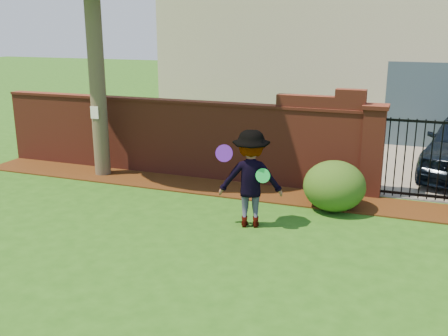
% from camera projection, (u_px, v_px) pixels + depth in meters
% --- Properties ---
extents(ground, '(80.00, 80.00, 0.01)m').
position_uv_depth(ground, '(181.00, 257.00, 7.79)').
color(ground, '#225214').
rests_on(ground, ground).
extents(mulch_bed, '(11.10, 1.08, 0.03)m').
position_uv_depth(mulch_bed, '(207.00, 187.00, 11.11)').
color(mulch_bed, '#351B09').
rests_on(mulch_bed, ground).
extents(brick_wall, '(8.70, 0.31, 2.16)m').
position_uv_depth(brick_wall, '(175.00, 136.00, 11.82)').
color(brick_wall, maroon).
rests_on(brick_wall, ground).
extents(pillar_left, '(0.50, 0.50, 1.88)m').
position_uv_depth(pillar_left, '(373.00, 150.00, 10.34)').
color(pillar_left, maroon).
rests_on(pillar_left, ground).
extents(iron_gate, '(1.78, 0.03, 1.60)m').
position_uv_depth(iron_gate, '(431.00, 160.00, 9.99)').
color(iron_gate, black).
rests_on(iron_gate, ground).
extents(driveway, '(3.20, 8.00, 0.01)m').
position_uv_depth(driveway, '(425.00, 155.00, 13.83)').
color(driveway, slate).
rests_on(driveway, ground).
extents(house, '(12.40, 6.40, 6.30)m').
position_uv_depth(house, '(356.00, 32.00, 17.43)').
color(house, beige).
rests_on(house, ground).
extents(paper_notice, '(0.20, 0.01, 0.28)m').
position_uv_depth(paper_notice, '(94.00, 113.00, 11.49)').
color(paper_notice, white).
rests_on(paper_notice, tree).
extents(shrub_left, '(1.17, 1.17, 0.95)m').
position_uv_depth(shrub_left, '(334.00, 186.00, 9.64)').
color(shrub_left, '#1E4915').
rests_on(shrub_left, ground).
extents(man, '(1.23, 0.91, 1.70)m').
position_uv_depth(man, '(250.00, 179.00, 8.76)').
color(man, gray).
rests_on(man, ground).
extents(frisbee_purple, '(0.30, 0.14, 0.29)m').
position_uv_depth(frisbee_purple, '(224.00, 153.00, 8.59)').
color(frisbee_purple, '#5B1CB1').
rests_on(frisbee_purple, man).
extents(frisbee_green, '(0.25, 0.06, 0.25)m').
position_uv_depth(frisbee_green, '(263.00, 176.00, 8.52)').
color(frisbee_green, green).
rests_on(frisbee_green, man).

